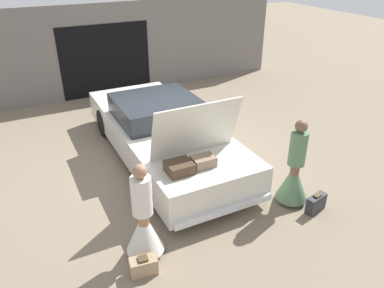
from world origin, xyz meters
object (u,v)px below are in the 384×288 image
object	(u,v)px
suitcase_beside_right_person	(316,203)
person_left	(144,224)
person_right	(294,174)
car	(162,132)
suitcase_beside_left_person	(144,266)

from	to	relation	value
suitcase_beside_right_person	person_left	bearing A→B (deg)	172.90
person_right	suitcase_beside_right_person	world-z (taller)	person_right
person_left	suitcase_beside_right_person	bearing A→B (deg)	95.60
person_left	suitcase_beside_right_person	xyz separation A→B (m)	(3.11, -0.39, -0.41)
car	suitcase_beside_left_person	distance (m)	3.54
person_right	person_left	bearing A→B (deg)	103.26
car	suitcase_beside_left_person	xyz separation A→B (m)	(-1.62, -3.12, -0.45)
car	suitcase_beside_right_person	bearing A→B (deg)	-62.10
suitcase_beside_right_person	suitcase_beside_left_person	bearing A→B (deg)	179.77
car	person_left	bearing A→B (deg)	-117.83
person_right	suitcase_beside_left_person	bearing A→B (deg)	110.14
suitcase_beside_left_person	car	bearing A→B (deg)	62.60
person_left	suitcase_beside_left_person	xyz separation A→B (m)	(-0.17, -0.37, -0.44)
car	suitcase_beside_right_person	xyz separation A→B (m)	(1.66, -3.13, -0.43)
car	suitcase_beside_left_person	bearing A→B (deg)	-117.40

